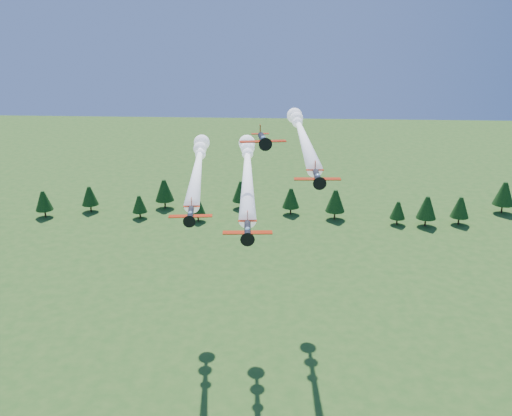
# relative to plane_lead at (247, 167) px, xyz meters

# --- Properties ---
(plane_lead) EXTENTS (9.07, 58.10, 3.70)m
(plane_lead) POSITION_rel_plane_lead_xyz_m (0.00, 0.00, 0.00)
(plane_lead) COLOR black
(plane_lead) RESTS_ON ground
(plane_left) EXTENTS (10.62, 52.86, 3.70)m
(plane_left) POSITION_rel_plane_lead_xyz_m (-10.55, 6.72, -1.30)
(plane_left) COLOR black
(plane_left) RESTS_ON ground
(plane_right) EXTENTS (8.41, 58.09, 3.70)m
(plane_right) POSITION_rel_plane_lead_xyz_m (10.49, 12.36, 4.15)
(plane_right) COLOR black
(plane_right) RESTS_ON ground
(plane_slot) EXTENTS (7.64, 8.34, 2.67)m
(plane_slot) POSITION_rel_plane_lead_xyz_m (3.54, -14.67, 8.84)
(plane_slot) COLOR black
(plane_slot) RESTS_ON ground
(treeline) EXTENTS (172.61, 22.19, 11.73)m
(treeline) POSITION_rel_plane_lead_xyz_m (9.17, 88.89, -36.31)
(treeline) COLOR #382314
(treeline) RESTS_ON ground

